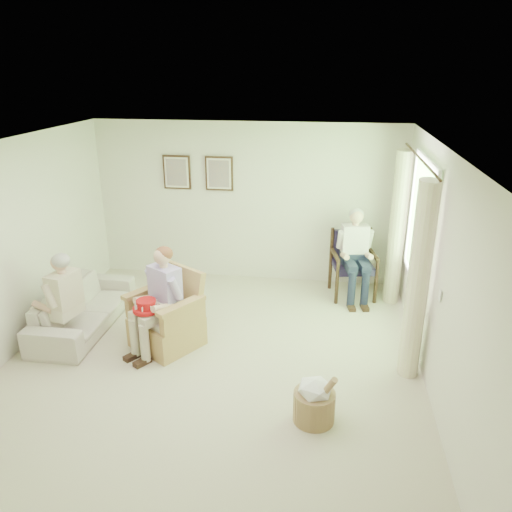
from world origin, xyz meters
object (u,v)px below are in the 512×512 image
object	(u,v)px
person_wicker	(162,294)
person_dark	(355,248)
person_sofa	(61,297)
red_hat	(146,306)
sofa	(84,308)
wood_armchair	(353,261)
hatbox	(315,400)
wicker_armchair	(167,322)

from	to	relation	value
person_wicker	person_dark	world-z (taller)	person_dark
person_sofa	red_hat	bearing A→B (deg)	99.43
sofa	red_hat	bearing A→B (deg)	-116.53
wood_armchair	sofa	size ratio (longest dim) A/B	0.52
red_hat	person_dark	bearing A→B (deg)	38.97
person_dark	hatbox	xyz separation A→B (m)	(-0.47, -3.00, -0.57)
hatbox	person_dark	bearing A→B (deg)	81.07
wood_armchair	person_sofa	world-z (taller)	person_sofa
wicker_armchair	sofa	bearing A→B (deg)	-159.16
sofa	wicker_armchair	bearing A→B (deg)	-101.96
wood_armchair	person_sofa	distance (m)	4.27
wicker_armchair	sofa	size ratio (longest dim) A/B	0.52
person_wicker	person_dark	xyz separation A→B (m)	(2.41, 1.89, 0.04)
wicker_armchair	sofa	world-z (taller)	wicker_armchair
wicker_armchair	person_wicker	size ratio (longest dim) A/B	0.75
person_dark	sofa	bearing A→B (deg)	-168.67
person_dark	red_hat	size ratio (longest dim) A/B	4.13
person_wicker	person_sofa	world-z (taller)	person_wicker
hatbox	person_sofa	bearing A→B (deg)	162.53
wood_armchair	red_hat	xyz separation A→B (m)	(-2.55, -2.22, 0.13)
person_sofa	hatbox	bearing A→B (deg)	85.63
hatbox	wood_armchair	bearing A→B (deg)	81.53
sofa	hatbox	distance (m)	3.55
wicker_armchair	person_wicker	xyz separation A→B (m)	(0.00, -0.13, 0.46)
wood_armchair	person_dark	xyz separation A→B (m)	(0.00, -0.17, 0.27)
sofa	person_wicker	size ratio (longest dim) A/B	1.44
hatbox	wicker_armchair	bearing A→B (deg)	147.39
sofa	person_wicker	distance (m)	1.43
person_dark	hatbox	size ratio (longest dim) A/B	2.21
wicker_armchair	person_dark	xyz separation A→B (m)	(2.41, 1.76, 0.50)
wicker_armchair	red_hat	world-z (taller)	wicker_armchair
wood_armchair	person_wicker	xyz separation A→B (m)	(-2.41, -2.06, 0.22)
sofa	person_dark	xyz separation A→B (m)	(3.69, 1.49, 0.54)
wicker_armchair	hatbox	bearing A→B (deg)	0.18
wood_armchair	person_wicker	bearing A→B (deg)	-150.11
person_dark	person_sofa	size ratio (longest dim) A/B	1.12
red_hat	wood_armchair	bearing A→B (deg)	41.15
wicker_armchair	person_sofa	distance (m)	1.36
person_wicker	red_hat	size ratio (longest dim) A/B	3.97
red_hat	hatbox	distance (m)	2.32
hatbox	person_wicker	bearing A→B (deg)	150.25
wicker_armchair	person_sofa	world-z (taller)	person_sofa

